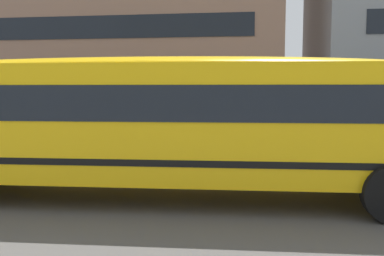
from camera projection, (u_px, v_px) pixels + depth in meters
The scene contains 5 objects.
ground_plane at pixel (183, 177), 9.66m from camera, with size 400.00×400.00×0.00m, color #54514F.
sidewalk_far at pixel (212, 137), 17.95m from camera, with size 120.00×3.00×0.01m, color gray.
lane_centreline at pixel (183, 177), 9.66m from camera, with size 110.00×0.16×0.01m, color silver.
school_bus at pixel (146, 115), 7.67m from camera, with size 12.02×2.91×2.67m.
parked_car_grey_end_of_row at pixel (41, 121), 16.07m from camera, with size 3.97×2.01×1.64m.
Camera 1 is at (1.42, -9.40, 2.07)m, focal length 37.81 mm.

